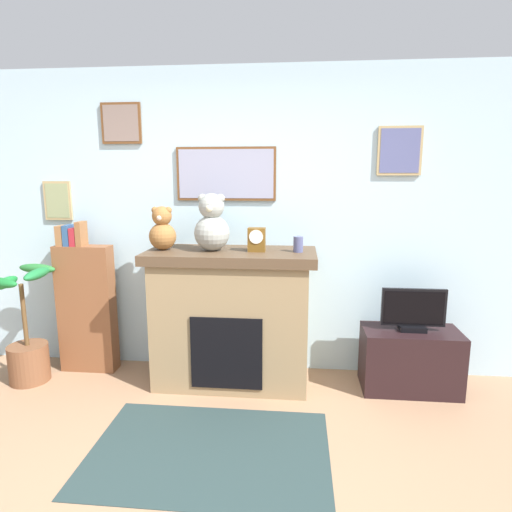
% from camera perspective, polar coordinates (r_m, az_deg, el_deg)
% --- Properties ---
extents(back_wall, '(5.20, 0.15, 2.60)m').
position_cam_1_polar(back_wall, '(3.79, -2.76, 4.41)').
color(back_wall, silver).
rests_on(back_wall, ground_plane).
extents(fireplace, '(1.36, 0.64, 1.12)m').
position_cam_1_polar(fireplace, '(3.60, -3.20, -7.97)').
color(fireplace, '#907753').
rests_on(fireplace, ground_plane).
extents(bookshelf, '(0.48, 0.16, 1.33)m').
position_cam_1_polar(bookshelf, '(4.08, -21.53, -6.04)').
color(bookshelf, brown).
rests_on(bookshelf, ground_plane).
extents(potted_plant, '(0.45, 0.55, 0.97)m').
position_cam_1_polar(potted_plant, '(4.13, -28.03, -9.84)').
color(potted_plant, brown).
rests_on(potted_plant, ground_plane).
extents(tv_stand, '(0.76, 0.40, 0.50)m').
position_cam_1_polar(tv_stand, '(3.79, 19.65, -12.78)').
color(tv_stand, black).
rests_on(tv_stand, ground_plane).
extents(television, '(0.50, 0.14, 0.34)m').
position_cam_1_polar(television, '(3.65, 20.06, -6.85)').
color(television, black).
rests_on(television, tv_stand).
extents(area_rug, '(1.50, 1.01, 0.01)m').
position_cam_1_polar(area_rug, '(3.00, -6.16, -24.20)').
color(area_rug, '#273939').
rests_on(area_rug, ground_plane).
extents(candle_jar, '(0.08, 0.08, 0.12)m').
position_cam_1_polar(candle_jar, '(3.40, 5.60, 1.55)').
color(candle_jar, '#4C517A').
rests_on(candle_jar, fireplace).
extents(mantel_clock, '(0.14, 0.10, 0.19)m').
position_cam_1_polar(mantel_clock, '(3.41, 0.08, 2.18)').
color(mantel_clock, brown).
rests_on(mantel_clock, fireplace).
extents(teddy_bear_brown, '(0.22, 0.22, 0.35)m').
position_cam_1_polar(teddy_bear_brown, '(3.56, -12.26, 3.33)').
color(teddy_bear_brown, '#936131').
rests_on(teddy_bear_brown, fireplace).
extents(teddy_bear_tan, '(0.28, 0.28, 0.46)m').
position_cam_1_polar(teddy_bear_tan, '(3.45, -5.86, 4.08)').
color(teddy_bear_tan, '#959A93').
rests_on(teddy_bear_tan, fireplace).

